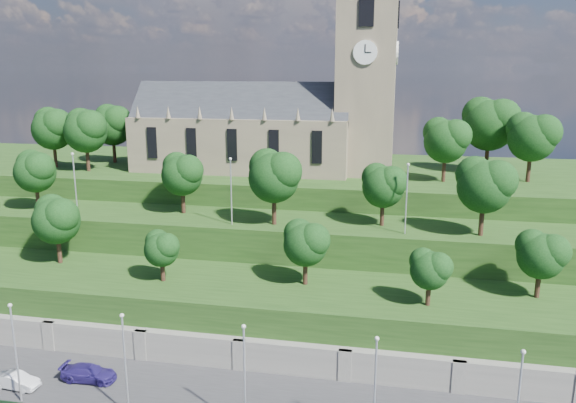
# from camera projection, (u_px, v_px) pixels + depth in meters

# --- Properties ---
(retaining_wall) EXTENTS (160.00, 2.10, 5.00)m
(retaining_wall) POSITION_uv_depth(u_px,v_px,m) (193.00, 355.00, 54.96)
(retaining_wall) COLOR slate
(retaining_wall) RESTS_ON ground
(embankment_lower) EXTENTS (160.00, 12.00, 8.00)m
(embankment_lower) POSITION_uv_depth(u_px,v_px,m) (212.00, 315.00, 60.36)
(embankment_lower) COLOR #1C3B13
(embankment_lower) RESTS_ON ground
(embankment_upper) EXTENTS (160.00, 10.00, 12.00)m
(embankment_upper) POSITION_uv_depth(u_px,v_px,m) (240.00, 264.00, 70.40)
(embankment_upper) COLOR #1C3B13
(embankment_upper) RESTS_ON ground
(hilltop) EXTENTS (160.00, 32.00, 15.00)m
(hilltop) POSITION_uv_depth(u_px,v_px,m) (276.00, 212.00, 90.10)
(hilltop) COLOR #1C3B13
(hilltop) RESTS_ON ground
(church) EXTENTS (38.60, 12.35, 27.60)m
(church) POSITION_uv_depth(u_px,v_px,m) (275.00, 120.00, 82.65)
(church) COLOR #6F624E
(church) RESTS_ON hilltop
(trees_lower) EXTENTS (68.57, 8.75, 7.95)m
(trees_lower) POSITION_uv_depth(u_px,v_px,m) (207.00, 237.00, 59.00)
(trees_lower) COLOR black
(trees_lower) RESTS_ON embankment_lower
(trees_upper) EXTENTS (61.08, 8.56, 8.89)m
(trees_upper) POSITION_uv_depth(u_px,v_px,m) (275.00, 176.00, 65.86)
(trees_upper) COLOR black
(trees_upper) RESTS_ON embankment_upper
(trees_hilltop) EXTENTS (76.17, 16.79, 10.99)m
(trees_hilltop) POSITION_uv_depth(u_px,v_px,m) (292.00, 128.00, 81.42)
(trees_hilltop) COLOR black
(trees_hilltop) RESTS_ON hilltop
(lamp_posts_promenade) EXTENTS (60.36, 0.36, 9.03)m
(lamp_posts_promenade) POSITION_uv_depth(u_px,v_px,m) (125.00, 358.00, 45.23)
(lamp_posts_promenade) COLOR #B2B2B7
(lamp_posts_promenade) RESTS_ON promenade
(lamp_posts_upper) EXTENTS (40.36, 0.36, 7.98)m
(lamp_posts_upper) POSITION_uv_depth(u_px,v_px,m) (231.00, 186.00, 65.10)
(lamp_posts_upper) COLOR #B2B2B7
(lamp_posts_upper) RESTS_ON embankment_upper
(car_middle) EXTENTS (4.29, 1.72, 1.39)m
(car_middle) POSITION_uv_depth(u_px,v_px,m) (16.00, 381.00, 50.15)
(car_middle) COLOR silver
(car_middle) RESTS_ON promenade
(car_right) EXTENTS (5.14, 2.22, 1.47)m
(car_right) POSITION_uv_depth(u_px,v_px,m) (89.00, 373.00, 51.34)
(car_right) COLOR navy
(car_right) RESTS_ON promenade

